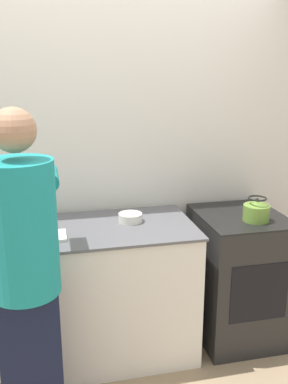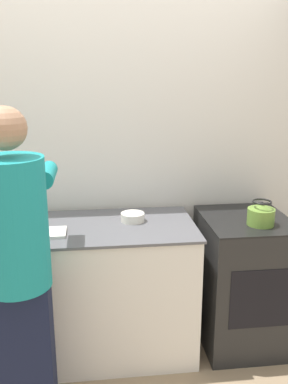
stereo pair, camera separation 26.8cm
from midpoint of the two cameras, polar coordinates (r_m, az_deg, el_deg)
ground_plane at (r=3.01m, az=-4.77°, el=-23.69°), size 12.00×12.00×0.00m
wall_back at (r=3.11m, az=-7.27°, el=4.39°), size 8.00×0.05×2.60m
counter at (r=3.01m, az=-12.50°, el=-13.29°), size 1.68×0.70×0.93m
oven at (r=3.22m, az=10.00°, el=-10.99°), size 0.58×0.67×0.94m
person at (r=2.31m, az=-18.87°, el=-9.58°), size 0.40×0.63×1.76m
cutting_board at (r=2.72m, az=-17.26°, el=-5.90°), size 0.39×0.18×0.02m
knife at (r=2.74m, az=-18.39°, el=-5.54°), size 0.19×0.12×0.01m
kettle at (r=2.92m, az=12.25°, el=-2.52°), size 0.18×0.18×0.16m
bowl_mixing at (r=2.89m, az=-4.50°, el=-3.46°), size 0.16×0.16×0.06m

